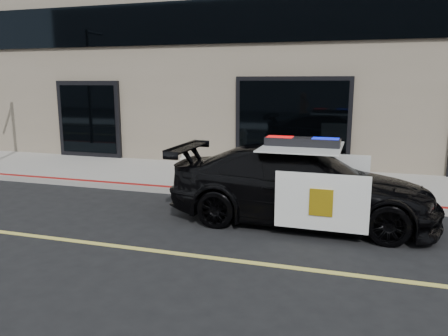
# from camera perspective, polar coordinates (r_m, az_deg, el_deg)

# --- Properties ---
(ground) EXTENTS (120.00, 120.00, 0.00)m
(ground) POSITION_cam_1_polar(r_m,az_deg,el_deg) (6.76, 8.29, -12.72)
(ground) COLOR black
(ground) RESTS_ON ground
(sidewalk_n) EXTENTS (60.00, 3.50, 0.15)m
(sidewalk_n) POSITION_cam_1_polar(r_m,az_deg,el_deg) (11.70, 12.29, -2.12)
(sidewalk_n) COLOR gray
(sidewalk_n) RESTS_ON ground
(police_car) EXTENTS (2.41, 5.18, 1.68)m
(police_car) POSITION_cam_1_polar(r_m,az_deg,el_deg) (8.67, 10.03, -2.11)
(police_car) COLOR black
(police_car) RESTS_ON ground
(fire_hydrant) EXTENTS (0.38, 0.53, 0.85)m
(fire_hydrant) POSITION_cam_1_polar(r_m,az_deg,el_deg) (11.12, -4.97, -0.11)
(fire_hydrant) COLOR silver
(fire_hydrant) RESTS_ON sidewalk_n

